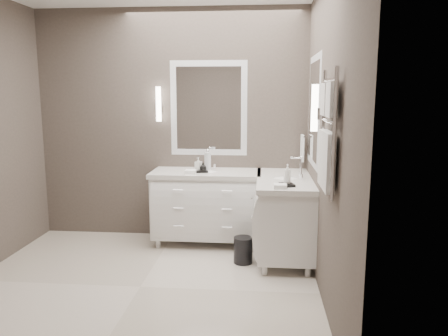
# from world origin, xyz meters

# --- Properties ---
(floor) EXTENTS (3.20, 3.00, 0.01)m
(floor) POSITION_xyz_m (0.00, 0.00, -0.01)
(floor) COLOR beige
(floor) RESTS_ON ground
(wall_back) EXTENTS (3.20, 0.01, 2.70)m
(wall_back) POSITION_xyz_m (0.00, 1.50, 1.35)
(wall_back) COLOR #4A413B
(wall_back) RESTS_ON floor
(wall_front) EXTENTS (3.20, 0.01, 2.70)m
(wall_front) POSITION_xyz_m (0.00, -1.50, 1.35)
(wall_front) COLOR #4A413B
(wall_front) RESTS_ON floor
(wall_right) EXTENTS (0.01, 3.00, 2.70)m
(wall_right) POSITION_xyz_m (1.60, 0.00, 1.35)
(wall_right) COLOR #4A413B
(wall_right) RESTS_ON floor
(vanity_back) EXTENTS (1.24, 0.59, 0.97)m
(vanity_back) POSITION_xyz_m (0.45, 1.23, 0.49)
(vanity_back) COLOR white
(vanity_back) RESTS_ON floor
(vanity_right) EXTENTS (0.59, 1.24, 0.97)m
(vanity_right) POSITION_xyz_m (1.33, 0.90, 0.49)
(vanity_right) COLOR white
(vanity_right) RESTS_ON floor
(mirror_back) EXTENTS (0.90, 0.02, 1.10)m
(mirror_back) POSITION_xyz_m (0.45, 1.49, 1.55)
(mirror_back) COLOR white
(mirror_back) RESTS_ON wall_back
(mirror_right) EXTENTS (0.02, 0.90, 1.10)m
(mirror_right) POSITION_xyz_m (1.59, 0.80, 1.55)
(mirror_right) COLOR white
(mirror_right) RESTS_ON wall_right
(sconce_back) EXTENTS (0.06, 0.06, 0.40)m
(sconce_back) POSITION_xyz_m (-0.13, 1.43, 1.59)
(sconce_back) COLOR white
(sconce_back) RESTS_ON wall_back
(sconce_right) EXTENTS (0.06, 0.06, 0.40)m
(sconce_right) POSITION_xyz_m (1.53, 0.22, 1.59)
(sconce_right) COLOR white
(sconce_right) RESTS_ON wall_right
(towel_bar_corner) EXTENTS (0.03, 0.22, 0.30)m
(towel_bar_corner) POSITION_xyz_m (1.54, 1.36, 1.12)
(towel_bar_corner) COLOR white
(towel_bar_corner) RESTS_ON wall_right
(towel_ladder) EXTENTS (0.06, 0.58, 0.90)m
(towel_ladder) POSITION_xyz_m (1.55, -0.40, 1.39)
(towel_ladder) COLOR white
(towel_ladder) RESTS_ON wall_right
(waste_bin) EXTENTS (0.21, 0.21, 0.27)m
(waste_bin) POSITION_xyz_m (0.90, 0.65, 0.14)
(waste_bin) COLOR black
(waste_bin) RESTS_ON floor
(amenity_tray_back) EXTENTS (0.18, 0.15, 0.02)m
(amenity_tray_back) POSITION_xyz_m (0.40, 1.16, 0.86)
(amenity_tray_back) COLOR black
(amenity_tray_back) RESTS_ON vanity_back
(amenity_tray_right) EXTENTS (0.15, 0.18, 0.02)m
(amenity_tray_right) POSITION_xyz_m (1.32, 0.50, 0.86)
(amenity_tray_right) COLOR black
(amenity_tray_right) RESTS_ON vanity_right
(water_bottle) EXTENTS (0.10, 0.10, 0.21)m
(water_bottle) POSITION_xyz_m (0.47, 1.24, 0.96)
(water_bottle) COLOR silver
(water_bottle) RESTS_ON vanity_back
(soap_bottle_a) EXTENTS (0.08, 0.09, 0.14)m
(soap_bottle_a) POSITION_xyz_m (0.37, 1.18, 0.94)
(soap_bottle_a) COLOR white
(soap_bottle_a) RESTS_ON amenity_tray_back
(soap_bottle_b) EXTENTS (0.08, 0.08, 0.09)m
(soap_bottle_b) POSITION_xyz_m (0.43, 1.13, 0.92)
(soap_bottle_b) COLOR black
(soap_bottle_b) RESTS_ON amenity_tray_back
(soap_bottle_c) EXTENTS (0.07, 0.08, 0.19)m
(soap_bottle_c) POSITION_xyz_m (1.32, 0.50, 0.97)
(soap_bottle_c) COLOR white
(soap_bottle_c) RESTS_ON amenity_tray_right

